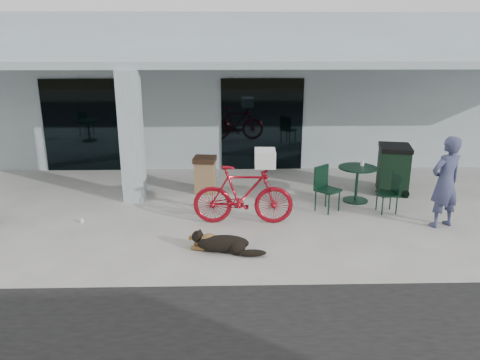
{
  "coord_description": "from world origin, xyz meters",
  "views": [
    {
      "loc": [
        0.8,
        -8.68,
        3.83
      ],
      "look_at": [
        1.04,
        0.56,
        1.0
      ],
      "focal_mm": 35.0,
      "sensor_mm": 36.0,
      "label": 1
    }
  ],
  "objects_px": {
    "cafe_table_far": "(357,184)",
    "person": "(445,182)",
    "bicycle": "(243,195)",
    "trash_receptacle": "(205,175)",
    "dog": "(223,242)",
    "cafe_chair_far_b": "(387,193)",
    "cafe_chair_far_a": "(328,189)",
    "wheeled_bin": "(393,169)"
  },
  "relations": [
    {
      "from": "dog",
      "to": "cafe_chair_far_b",
      "type": "bearing_deg",
      "value": 43.96
    },
    {
      "from": "trash_receptacle",
      "to": "person",
      "type": "bearing_deg",
      "value": -25.34
    },
    {
      "from": "dog",
      "to": "trash_receptacle",
      "type": "relative_size",
      "value": 1.19
    },
    {
      "from": "bicycle",
      "to": "cafe_chair_far_b",
      "type": "height_order",
      "value": "bicycle"
    },
    {
      "from": "cafe_table_far",
      "to": "trash_receptacle",
      "type": "bearing_deg",
      "value": 167.77
    },
    {
      "from": "wheeled_bin",
      "to": "dog",
      "type": "bearing_deg",
      "value": -129.07
    },
    {
      "from": "person",
      "to": "wheeled_bin",
      "type": "bearing_deg",
      "value": -103.01
    },
    {
      "from": "cafe_table_far",
      "to": "cafe_chair_far_a",
      "type": "xyz_separation_m",
      "value": [
        -0.84,
        -0.65,
        0.09
      ]
    },
    {
      "from": "bicycle",
      "to": "wheeled_bin",
      "type": "xyz_separation_m",
      "value": [
        3.89,
        2.02,
        -0.03
      ]
    },
    {
      "from": "cafe_table_far",
      "to": "cafe_chair_far_b",
      "type": "distance_m",
      "value": 0.91
    },
    {
      "from": "trash_receptacle",
      "to": "dog",
      "type": "bearing_deg",
      "value": -82.03
    },
    {
      "from": "bicycle",
      "to": "wheeled_bin",
      "type": "bearing_deg",
      "value": -60.27
    },
    {
      "from": "bicycle",
      "to": "trash_receptacle",
      "type": "xyz_separation_m",
      "value": [
        -0.91,
        2.13,
        -0.17
      ]
    },
    {
      "from": "dog",
      "to": "cafe_chair_far_b",
      "type": "height_order",
      "value": "cafe_chair_far_b"
    },
    {
      "from": "dog",
      "to": "trash_receptacle",
      "type": "height_order",
      "value": "trash_receptacle"
    },
    {
      "from": "cafe_chair_far_b",
      "to": "wheeled_bin",
      "type": "height_order",
      "value": "wheeled_bin"
    },
    {
      "from": "cafe_chair_far_a",
      "to": "wheeled_bin",
      "type": "relative_size",
      "value": 0.85
    },
    {
      "from": "cafe_chair_far_b",
      "to": "trash_receptacle",
      "type": "height_order",
      "value": "trash_receptacle"
    },
    {
      "from": "cafe_chair_far_a",
      "to": "cafe_chair_far_b",
      "type": "xyz_separation_m",
      "value": [
        1.34,
        -0.11,
        -0.07
      ]
    },
    {
      "from": "cafe_table_far",
      "to": "cafe_chair_far_a",
      "type": "distance_m",
      "value": 1.06
    },
    {
      "from": "dog",
      "to": "person",
      "type": "bearing_deg",
      "value": 29.74
    },
    {
      "from": "trash_receptacle",
      "to": "cafe_table_far",
      "type": "bearing_deg",
      "value": -12.23
    },
    {
      "from": "cafe_chair_far_b",
      "to": "dog",
      "type": "bearing_deg",
      "value": -67.27
    },
    {
      "from": "dog",
      "to": "cafe_chair_far_a",
      "type": "height_order",
      "value": "cafe_chair_far_a"
    },
    {
      "from": "cafe_table_far",
      "to": "cafe_chair_far_a",
      "type": "height_order",
      "value": "cafe_chair_far_a"
    },
    {
      "from": "bicycle",
      "to": "trash_receptacle",
      "type": "height_order",
      "value": "bicycle"
    },
    {
      "from": "trash_receptacle",
      "to": "wheeled_bin",
      "type": "relative_size",
      "value": 0.76
    },
    {
      "from": "bicycle",
      "to": "cafe_table_far",
      "type": "xyz_separation_m",
      "value": [
        2.79,
        1.33,
        -0.21
      ]
    },
    {
      "from": "bicycle",
      "to": "wheeled_bin",
      "type": "relative_size",
      "value": 1.74
    },
    {
      "from": "cafe_chair_far_b",
      "to": "wheeled_bin",
      "type": "bearing_deg",
      "value": 151.78
    },
    {
      "from": "cafe_table_far",
      "to": "person",
      "type": "bearing_deg",
      "value": -49.29
    },
    {
      "from": "cafe_table_far",
      "to": "wheeled_bin",
      "type": "distance_m",
      "value": 1.31
    },
    {
      "from": "dog",
      "to": "cafe_chair_far_a",
      "type": "relative_size",
      "value": 1.06
    },
    {
      "from": "cafe_chair_far_a",
      "to": "person",
      "type": "distance_m",
      "value": 2.45
    },
    {
      "from": "bicycle",
      "to": "dog",
      "type": "relative_size",
      "value": 1.92
    },
    {
      "from": "dog",
      "to": "trash_receptacle",
      "type": "distance_m",
      "value": 3.57
    },
    {
      "from": "bicycle",
      "to": "cafe_chair_far_a",
      "type": "xyz_separation_m",
      "value": [
        1.95,
        0.68,
        -0.12
      ]
    },
    {
      "from": "cafe_chair_far_a",
      "to": "wheeled_bin",
      "type": "bearing_deg",
      "value": -5.86
    },
    {
      "from": "cafe_chair_far_b",
      "to": "trash_receptacle",
      "type": "bearing_deg",
      "value": -115.66
    },
    {
      "from": "cafe_table_far",
      "to": "cafe_chair_far_a",
      "type": "bearing_deg",
      "value": -142.16
    },
    {
      "from": "cafe_table_far",
      "to": "person",
      "type": "xyz_separation_m",
      "value": [
        1.38,
        -1.6,
        0.54
      ]
    },
    {
      "from": "dog",
      "to": "cafe_table_far",
      "type": "relative_size",
      "value": 1.2
    }
  ]
}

